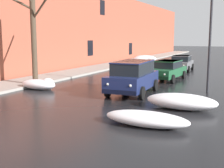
% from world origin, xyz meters
% --- Properties ---
extents(left_sidewalk_slab, '(3.08, 80.00, 0.15)m').
position_xyz_m(left_sidewalk_slab, '(-6.55, 18.00, 0.08)').
color(left_sidewalk_slab, gray).
rests_on(left_sidewalk_slab, ground).
extents(brick_townhouse_facade, '(0.63, 80.00, 8.26)m').
position_xyz_m(brick_townhouse_facade, '(-8.59, 18.01, 4.13)').
color(brick_townhouse_facade, '#9E4C38').
rests_on(brick_townhouse_facade, ground).
extents(snow_bank_near_corner_left, '(1.92, 1.02, 0.90)m').
position_xyz_m(snow_bank_near_corner_left, '(-4.30, 26.43, 0.42)').
color(snow_bank_near_corner_left, white).
rests_on(snow_bank_near_corner_left, ground).
extents(snow_bank_along_left_kerb, '(3.09, 1.17, 0.53)m').
position_xyz_m(snow_bank_along_left_kerb, '(4.09, 3.96, 0.26)').
color(snow_bank_along_left_kerb, white).
rests_on(snow_bank_along_left_kerb, ground).
extents(snow_bank_mid_block_left, '(2.37, 1.02, 0.70)m').
position_xyz_m(snow_bank_mid_block_left, '(-4.07, 8.34, 0.31)').
color(snow_bank_mid_block_left, white).
rests_on(snow_bank_mid_block_left, ground).
extents(snow_bank_near_corner_right, '(3.09, 1.45, 0.68)m').
position_xyz_m(snow_bank_near_corner_right, '(4.69, 7.04, 0.33)').
color(snow_bank_near_corner_right, white).
rests_on(snow_bank_near_corner_right, ground).
extents(snow_bank_along_right_kerb, '(2.90, 1.05, 0.88)m').
position_xyz_m(snow_bank_along_right_kerb, '(-4.85, 29.76, 0.42)').
color(snow_bank_along_right_kerb, white).
rests_on(snow_bank_along_right_kerb, ground).
extents(bare_tree_second_along_sidewalk, '(3.81, 3.10, 6.11)m').
position_xyz_m(bare_tree_second_along_sidewalk, '(-5.05, 9.00, 3.20)').
color(bare_tree_second_along_sidewalk, '#4C3D2D').
rests_on(bare_tree_second_along_sidewalk, ground).
extents(suv_darkblue_approaching_near_lane, '(2.23, 4.50, 1.82)m').
position_xyz_m(suv_darkblue_approaching_near_lane, '(1.45, 9.43, 0.99)').
color(suv_darkblue_approaching_near_lane, navy).
rests_on(suv_darkblue_approaching_near_lane, ground).
extents(sedan_green_parked_kerbside_close, '(2.10, 4.45, 1.42)m').
position_xyz_m(sedan_green_parked_kerbside_close, '(1.74, 15.57, 0.75)').
color(sedan_green_parked_kerbside_close, '#1E5633').
rests_on(sedan_green_parked_kerbside_close, ground).
extents(sedan_grey_parked_kerbside_mid, '(2.06, 3.93, 1.42)m').
position_xyz_m(sedan_grey_parked_kerbside_mid, '(1.30, 22.07, 0.75)').
color(sedan_grey_parked_kerbside_mid, slate).
rests_on(sedan_grey_parked_kerbside_mid, ground).
extents(street_lamp_post, '(0.44, 0.24, 6.19)m').
position_xyz_m(street_lamp_post, '(5.13, 11.67, 3.45)').
color(street_lamp_post, '#28282D').
rests_on(street_lamp_post, ground).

